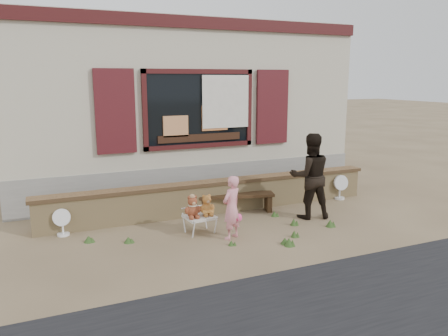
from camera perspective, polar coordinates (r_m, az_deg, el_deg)
name	(u,v)px	position (r m, az deg, el deg)	size (l,w,h in m)	color
ground	(237,227)	(8.19, 1.67, -7.65)	(80.00, 80.00, 0.00)	brown
shopfront	(167,105)	(11.97, -7.45, 8.15)	(8.04, 5.13, 4.00)	#B2AB90
brick_wall	(216,196)	(8.96, -1.01, -3.66)	(7.10, 0.36, 0.67)	tan
bench	(236,199)	(8.94, 1.61, -4.05)	(1.57, 0.70, 0.39)	black
folding_chair	(200,218)	(7.79, -3.20, -6.48)	(0.55, 0.50, 0.31)	beige
teddy_bear_left	(192,206)	(7.67, -4.16, -5.00)	(0.29, 0.26, 0.40)	brown
teddy_bear_right	(207,204)	(7.79, -2.29, -4.78)	(0.28, 0.24, 0.38)	#945F29
child	(232,208)	(7.44, 0.99, -5.18)	(0.40, 0.26, 1.10)	pink
adult	(310,176)	(8.66, 11.18, -1.03)	(0.81, 0.63, 1.68)	black
fan_left	(62,222)	(8.17, -20.35, -6.63)	(0.32, 0.21, 0.49)	white
fan_right	(340,187)	(10.27, 14.89, -2.41)	(0.35, 0.24, 0.56)	silver
grass_tufts	(248,232)	(7.72, 3.20, -8.39)	(4.37, 1.65, 0.14)	#314F1F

